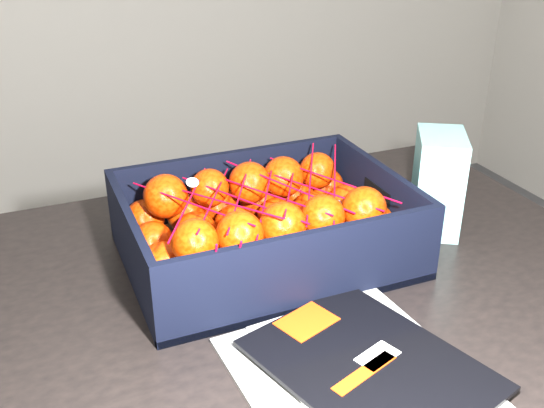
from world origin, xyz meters
name	(u,v)px	position (x,y,z in m)	size (l,w,h in m)	color
table	(253,338)	(-0.14, 0.08, 0.65)	(1.20, 0.80, 0.75)	black
magazine_stack	(358,372)	(-0.09, -0.15, 0.76)	(0.30, 0.33, 0.02)	#B5B5B1
produce_crate	(265,236)	(-0.09, 0.15, 0.79)	(0.43, 0.33, 0.13)	olive
clementine_heap	(265,224)	(-0.09, 0.15, 0.81)	(0.42, 0.31, 0.12)	red
mesh_net	(263,195)	(-0.10, 0.14, 0.87)	(0.36, 0.28, 0.09)	red
retail_carton	(438,183)	(0.22, 0.13, 0.84)	(0.08, 0.12, 0.17)	silver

